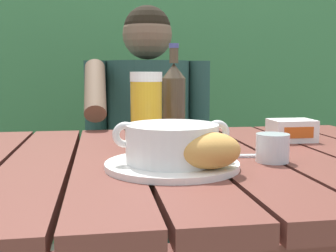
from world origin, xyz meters
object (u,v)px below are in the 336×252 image
at_px(water_glass_small, 273,148).
at_px(table_knife, 231,156).
at_px(beer_bottle, 174,101).
at_px(person_eating, 148,136).
at_px(soup_bowl, 172,142).
at_px(beer_glass, 146,110).
at_px(butter_tub, 292,130).
at_px(bread_roll, 210,151).
at_px(serving_plate, 172,165).
at_px(chair_near_diner, 144,183).

bearing_deg(water_glass_small, table_knife, 141.26).
bearing_deg(table_knife, beer_bottle, 112.75).
bearing_deg(person_eating, beer_bottle, -88.87).
xyz_separation_m(soup_bowl, beer_glass, (-0.03, 0.23, 0.04)).
bearing_deg(butter_tub, bread_roll, -133.32).
bearing_deg(beer_bottle, table_knife, -67.25).
bearing_deg(person_eating, soup_bowl, -93.19).
distance_m(bread_roll, water_glass_small, 0.18).
bearing_deg(bread_roll, table_knife, 59.20).
bearing_deg(water_glass_small, beer_glass, 140.03).
height_order(soup_bowl, water_glass_small, soup_bowl).
height_order(butter_tub, table_knife, butter_tub).
relative_size(serving_plate, beer_glass, 1.42).
bearing_deg(table_knife, person_eating, 97.92).
relative_size(chair_near_diner, table_knife, 6.76).
bearing_deg(table_knife, serving_plate, -151.37).
height_order(soup_bowl, butter_tub, soup_bowl).
height_order(serving_plate, water_glass_small, water_glass_small).
bearing_deg(person_eating, water_glass_small, -77.63).
height_order(bread_roll, water_glass_small, bread_roll).
height_order(person_eating, beer_bottle, person_eating).
bearing_deg(person_eating, table_knife, -82.08).
distance_m(serving_plate, water_glass_small, 0.22).
bearing_deg(beer_glass, water_glass_small, -39.97).
bearing_deg(water_glass_small, beer_bottle, 120.58).
relative_size(bread_roll, butter_tub, 1.13).
relative_size(bread_roll, table_knife, 0.91).
bearing_deg(soup_bowl, table_knife, 28.63).
height_order(beer_glass, beer_bottle, beer_bottle).
bearing_deg(beer_glass, beer_bottle, 41.30).
height_order(bread_roll, beer_bottle, beer_bottle).
bearing_deg(serving_plate, water_glass_small, 6.03).
bearing_deg(bread_roll, person_eating, 90.86).
distance_m(butter_tub, table_knife, 0.30).
distance_m(person_eating, soup_bowl, 0.82).
bearing_deg(beer_glass, bread_roll, -74.12).
bearing_deg(person_eating, beer_glass, -96.92).
height_order(water_glass_small, butter_tub, same).
relative_size(beer_glass, beer_bottle, 0.72).
height_order(chair_near_diner, table_knife, chair_near_diner).
distance_m(person_eating, water_glass_small, 0.81).
distance_m(soup_bowl, butter_tub, 0.46).
distance_m(serving_plate, soup_bowl, 0.05).
bearing_deg(chair_near_diner, butter_tub, -66.20).
bearing_deg(serving_plate, person_eating, 86.81).
xyz_separation_m(beer_glass, beer_bottle, (0.08, 0.07, 0.02)).
bearing_deg(butter_tub, beer_glass, -174.24).
distance_m(bread_roll, beer_glass, 0.31).
height_order(person_eating, bread_roll, person_eating).
height_order(serving_plate, bread_roll, bread_roll).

